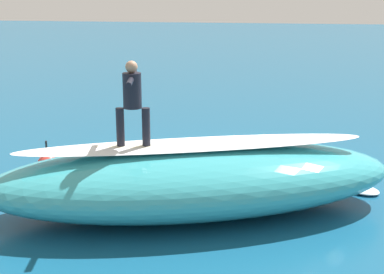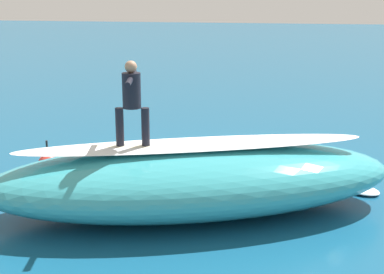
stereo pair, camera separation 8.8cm
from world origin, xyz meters
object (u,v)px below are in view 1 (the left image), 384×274
Objects in this scene: surfer_paddling at (231,156)px; surfboard_riding at (134,148)px; surfer_riding at (132,97)px; buoy_marker at (48,165)px; surfboard_paddling at (235,161)px.

surfboard_riding is at bearing -138.44° from surfer_paddling.
surfer_riding is 4.18m from buoy_marker.
surfboard_riding is 4.31m from surfer_paddling.
surfer_riding reaches higher than surfer_paddling.
buoy_marker reaches higher than surfboard_paddling.
surfboard_riding is 1.32× the size of surfer_paddling.
surfer_riding is 1.04× the size of surfer_paddling.
surfer_riding is 0.84× the size of surfboard_paddling.
buoy_marker is (4.43, 1.67, 0.06)m from surfer_paddling.
surfboard_paddling is at bearing 0.00° from surfer_paddling.
surfer_paddling is (-1.60, -3.80, -1.26)m from surfboard_riding.
surfer_riding is (-0.00, 0.00, 1.02)m from surfboard_riding.
surfer_riding is at bearing 143.08° from buoy_marker.
surfer_paddling is at bearing -123.93° from surfer_riding.
surfer_riding is at bearing -139.61° from surfboard_paddling.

